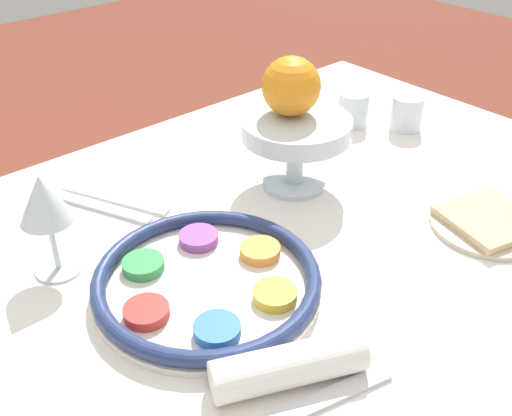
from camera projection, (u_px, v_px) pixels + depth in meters
seder_plate at (207, 281)px, 0.77m from camera, size 0.29×0.29×0.03m
wine_glass at (44, 203)px, 0.75m from camera, size 0.07×0.07×0.15m
fruit_stand at (296, 134)px, 0.94m from camera, size 0.18×0.18×0.12m
orange_fruit at (291, 86)px, 0.92m from camera, size 0.09×0.09×0.09m
bread_plate at (489, 222)px, 0.89m from camera, size 0.17×0.17×0.02m
napkin_roll at (289, 366)px, 0.64m from camera, size 0.17×0.11×0.05m
cup_near at (407, 113)px, 1.15m from camera, size 0.06×0.06×0.07m
cup_mid at (353, 109)px, 1.17m from camera, size 0.06×0.06×0.07m
fork_left at (98, 206)px, 0.93m from camera, size 0.10×0.18×0.01m
fork_right at (115, 199)px, 0.95m from camera, size 0.10×0.18×0.01m
spoon at (320, 401)px, 0.62m from camera, size 0.17×0.06×0.01m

